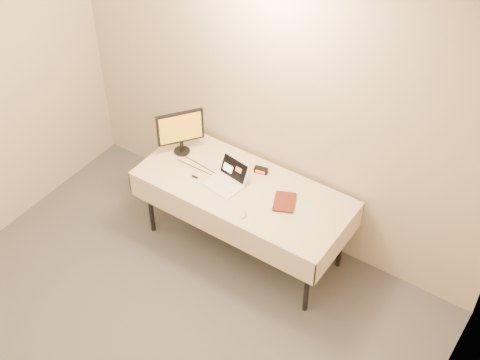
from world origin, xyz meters
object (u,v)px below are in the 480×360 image
Objects in this scene: table at (243,193)px; laptop at (228,178)px; book at (274,191)px; monitor at (180,129)px.

laptop reaches higher than table.
monitor is at bearing 151.68° from book.
book is at bearing -58.02° from monitor.
laptop is 1.45× the size of book.
monitor is at bearing 173.44° from table.
monitor is (-0.72, 0.08, 0.31)m from table.
table is at bearing 155.87° from book.
monitor is 1.04m from book.
book is (1.03, -0.09, -0.13)m from monitor.
table is 0.79m from monitor.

